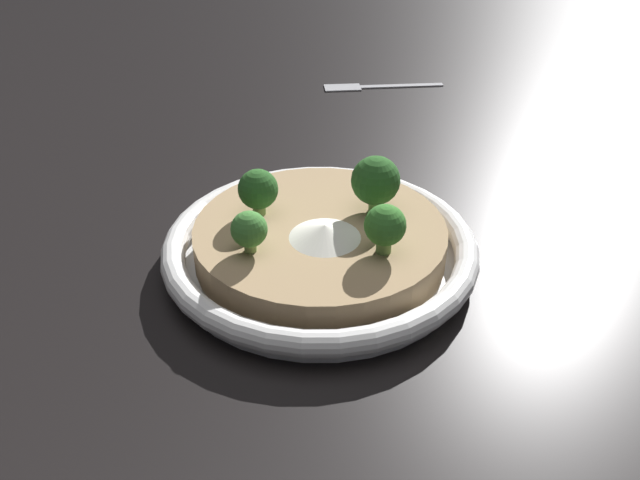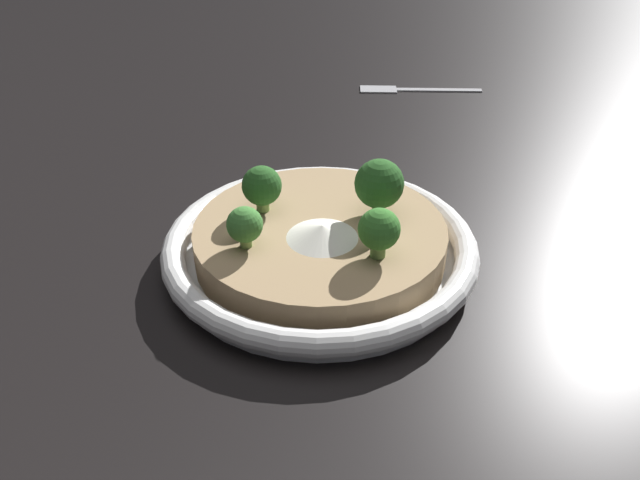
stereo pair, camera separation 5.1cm
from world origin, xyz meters
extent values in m
plane|color=black|center=(0.00, 0.00, 0.00)|extent=(6.00, 6.00, 0.00)
cylinder|color=white|center=(0.00, 0.00, 0.00)|extent=(0.24, 0.24, 0.01)
torus|color=white|center=(0.00, 0.00, 0.02)|extent=(0.26, 0.26, 0.02)
cylinder|color=tan|center=(0.00, 0.00, 0.02)|extent=(0.21, 0.21, 0.03)
cone|color=white|center=(-0.01, -0.01, 0.04)|extent=(0.06, 0.06, 0.01)
cylinder|color=#668E47|center=(-0.01, -0.06, 0.04)|extent=(0.02, 0.02, 0.02)
sphere|color=#387A2D|center=(-0.01, -0.06, 0.06)|extent=(0.03, 0.03, 0.03)
cylinder|color=#84A856|center=(-0.06, 0.03, 0.04)|extent=(0.01, 0.01, 0.01)
sphere|color=#428438|center=(-0.06, 0.03, 0.06)|extent=(0.03, 0.03, 0.03)
cylinder|color=#668E47|center=(0.04, -0.03, 0.05)|extent=(0.01, 0.01, 0.02)
sphere|color=#285B23|center=(0.04, -0.03, 0.06)|extent=(0.04, 0.04, 0.04)
cylinder|color=#84A856|center=(-0.01, 0.05, 0.04)|extent=(0.02, 0.02, 0.02)
sphere|color=#285B23|center=(-0.01, 0.05, 0.06)|extent=(0.03, 0.03, 0.03)
cube|color=#B7B7BC|center=(0.43, 0.10, 0.00)|extent=(0.07, 0.10, 0.00)
cube|color=#B7B7BC|center=(0.38, 0.17, 0.00)|extent=(0.05, 0.06, 0.00)
camera|label=1|loc=(-0.38, -0.20, 0.30)|focal=35.00mm
camera|label=2|loc=(-0.35, -0.24, 0.30)|focal=35.00mm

